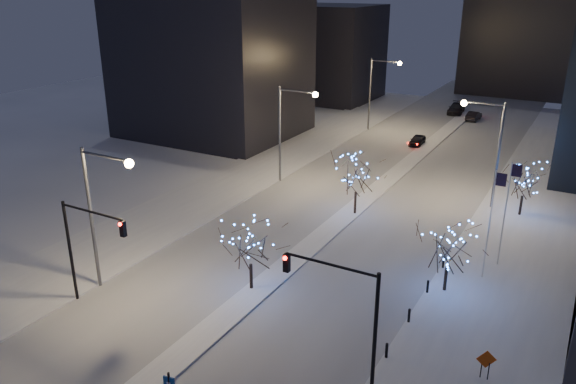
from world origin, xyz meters
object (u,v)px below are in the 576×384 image
Objects in this scene: car_mid at (474,116)px; construction_sign at (486,362)px; car_far at (456,109)px; holiday_tree_median_near at (250,244)px; street_lamp_w_mid at (289,122)px; holiday_tree_plaza_far at (525,181)px; traffic_signal_east at (347,306)px; street_lamp_w_near at (100,202)px; street_lamp_w_far at (378,84)px; traffic_signal_west at (85,239)px; street_lamp_east at (489,140)px; car_near at (417,140)px; holiday_tree_median_far at (356,175)px; holiday_tree_plaza_near at (449,248)px.

construction_sign is (13.50, -60.36, 0.51)m from car_mid.
holiday_tree_median_near is (1.14, -61.87, 2.67)m from car_far.
car_mid is at bearing 74.26° from street_lamp_w_mid.
holiday_tree_plaza_far is at bearing -74.21° from car_far.
traffic_signal_east is at bearing -31.08° from holiday_tree_median_near.
street_lamp_w_near is 25.00m from construction_sign.
car_mid is 37.79m from holiday_tree_plaza_far.
street_lamp_w_far is 32.07m from holiday_tree_plaza_far.
construction_sign is at bearing -6.66° from holiday_tree_median_near.
construction_sign is (23.77, 4.84, -3.56)m from traffic_signal_west.
street_lamp_w_near is 33.85m from street_lamp_east.
street_lamp_east is 21.81m from car_near.
car_mid is at bearing 88.22° from holiday_tree_median_far.
street_lamp_w_near is 10.12m from holiday_tree_median_near.
traffic_signal_west is 66.13m from car_mid.
holiday_tree_median_near is 26.71m from holiday_tree_plaza_far.
traffic_signal_west is at bearing -89.45° from street_lamp_w_far.
traffic_signal_east reaches higher than car_far.
holiday_tree_median_far is at bearing 91.51° from car_mid.
street_lamp_w_mid is 2.01× the size of holiday_tree_plaza_far.
traffic_signal_east is (-1.14, -29.00, -1.69)m from street_lamp_east.
street_lamp_w_far is at bearing 130.85° from street_lamp_east.
street_lamp_w_far is 46.19m from holiday_tree_median_near.
street_lamp_w_near is at bearing -101.02° from car_near.
holiday_tree_plaza_far is (22.52, -22.62, -3.11)m from street_lamp_w_far.
car_near is at bearing 94.55° from holiday_tree_median_far.
street_lamp_east is at bearing 77.31° from construction_sign.
construction_sign is at bearing 11.51° from traffic_signal_west.
street_lamp_w_mid is 1.77× the size of holiday_tree_median_far.
traffic_signal_west reaches higher than holiday_tree_median_near.
street_lamp_w_far reaches higher than car_mid.
holiday_tree_median_near is at bearing 91.01° from car_mid.
traffic_signal_west is 23.49m from holiday_tree_plaza_near.
construction_sign reaches higher than car_near.
car_mid is (3.33, 17.65, 0.04)m from car_near.
car_far is (7.30, 41.56, -5.70)m from street_lamp_w_mid.
street_lamp_w_far is at bearing -119.24° from car_far.
street_lamp_east is at bearing 93.48° from holiday_tree_plaza_near.
traffic_signal_west is (-18.52, -30.00, -1.69)m from street_lamp_east.
car_far is 57.13m from holiday_tree_plaza_near.
street_lamp_w_far reaches higher than traffic_signal_east.
holiday_tree_median_near is at bearing 148.88° from construction_sign.
car_near is (-10.44, 46.55, -4.11)m from traffic_signal_east.
car_near is (6.94, 47.55, -4.11)m from traffic_signal_west.
car_mid is 4.83m from car_far.
holiday_tree_plaza_near is (10.62, -9.48, -0.52)m from holiday_tree_median_far.
holiday_tree_plaza_near is (20.06, -14.07, -3.18)m from street_lamp_w_mid.
street_lamp_w_far is 1.43× the size of traffic_signal_east.
holiday_tree_median_near is at bearing -94.39° from car_far.
street_lamp_east reaches higher than car_near.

